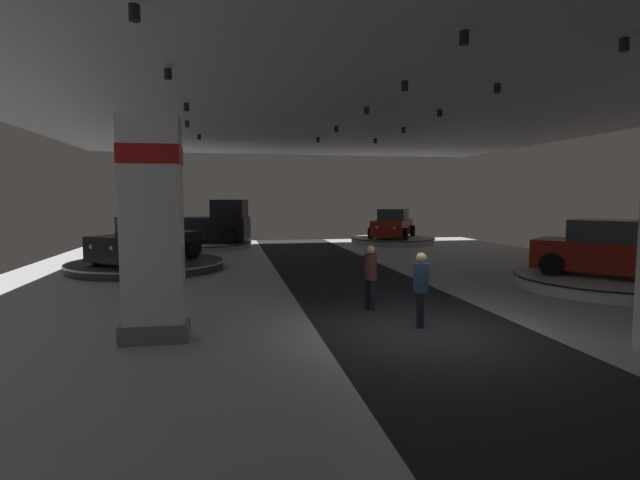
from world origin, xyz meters
TOP-DOWN VIEW (x-y plane):
  - ground at (0.00, 0.00)m, footprint 24.00×44.00m
  - ceiling_with_spotlights at (-0.00, 0.00)m, footprint 24.00×44.00m
  - brand_sign_pylon at (-5.36, 0.34)m, footprint 1.28×0.68m
  - display_platform_mid_right at (7.38, 3.41)m, footprint 5.46×5.46m
  - display_car_mid_right at (7.36, 3.44)m, footprint 4.05×4.39m
  - display_platform_far_left at (-7.03, 10.14)m, footprint 5.83×5.83m
  - display_car_far_left at (-7.01, 10.17)m, footprint 3.94×4.45m
  - display_platform_deep_left at (-5.54, 17.80)m, footprint 5.68×5.68m
  - pickup_truck_deep_left at (-5.22, 17.74)m, footprint 5.63×3.55m
  - display_platform_deep_right at (5.69, 18.34)m, footprint 5.01×5.01m
  - display_car_deep_right at (5.71, 18.36)m, footprint 3.68×4.54m
  - visitor_walking_near at (0.02, 0.34)m, footprint 0.32×0.32m
  - visitor_walking_far at (-0.58, 2.03)m, footprint 0.32×0.32m

SIDE VIEW (x-z plane):
  - ground at x=0.00m, z-range -0.05..0.00m
  - display_platform_far_left at x=-7.03m, z-range 0.02..0.34m
  - display_platform_deep_left at x=-5.54m, z-range 0.02..0.35m
  - display_platform_deep_right at x=5.69m, z-range 0.02..0.38m
  - display_platform_mid_right at x=7.38m, z-range 0.02..0.38m
  - visitor_walking_near at x=0.02m, z-range 0.11..1.70m
  - visitor_walking_far at x=-0.58m, z-range 0.11..1.70m
  - display_car_far_left at x=-7.01m, z-range 0.23..1.94m
  - display_car_deep_right at x=5.71m, z-range 0.27..1.98m
  - display_car_mid_right at x=7.36m, z-range 0.28..1.98m
  - pickup_truck_deep_left at x=-5.22m, z-range 0.12..2.42m
  - brand_sign_pylon at x=-5.36m, z-range 0.07..4.30m
  - ceiling_with_spotlights at x=0.00m, z-range 5.35..5.74m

